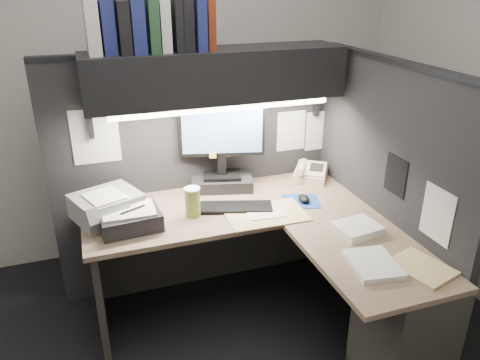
# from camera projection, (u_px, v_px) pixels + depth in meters

# --- Properties ---
(wall_back) EXTENTS (3.50, 0.04, 2.70)m
(wall_back) POSITION_uv_depth(u_px,v_px,m) (172.00, 78.00, 3.44)
(wall_back) COLOR beige
(wall_back) RESTS_ON floor
(partition_back) EXTENTS (1.90, 0.06, 1.60)m
(partition_back) POSITION_uv_depth(u_px,v_px,m) (198.00, 174.00, 3.18)
(partition_back) COLOR black
(partition_back) RESTS_ON floor
(partition_right) EXTENTS (0.06, 1.50, 1.60)m
(partition_right) POSITION_uv_depth(u_px,v_px,m) (382.00, 200.00, 2.81)
(partition_right) COLOR black
(partition_right) RESTS_ON floor
(desk) EXTENTS (1.70, 1.53, 0.73)m
(desk) POSITION_uv_depth(u_px,v_px,m) (309.00, 285.00, 2.63)
(desk) COLOR #8F755B
(desk) RESTS_ON floor
(overhead_shelf) EXTENTS (1.55, 0.34, 0.30)m
(overhead_shelf) POSITION_uv_depth(u_px,v_px,m) (216.00, 75.00, 2.77)
(overhead_shelf) COLOR black
(overhead_shelf) RESTS_ON partition_back
(task_light_tube) EXTENTS (1.32, 0.04, 0.04)m
(task_light_tube) POSITION_uv_depth(u_px,v_px,m) (224.00, 109.00, 2.71)
(task_light_tube) COLOR white
(task_light_tube) RESTS_ON overhead_shelf
(monitor) EXTENTS (0.55, 0.34, 0.60)m
(monitor) POSITION_uv_depth(u_px,v_px,m) (222.00, 154.00, 3.05)
(monitor) COLOR black
(monitor) RESTS_ON desk
(keyboard) EXTENTS (0.47, 0.27, 0.02)m
(keyboard) POSITION_uv_depth(u_px,v_px,m) (235.00, 207.00, 2.85)
(keyboard) COLOR black
(keyboard) RESTS_ON desk
(mousepad) EXTENTS (0.28, 0.26, 0.00)m
(mousepad) POSITION_uv_depth(u_px,v_px,m) (301.00, 201.00, 2.95)
(mousepad) COLOR #1C419A
(mousepad) RESTS_ON desk
(mouse) EXTENTS (0.09, 0.12, 0.04)m
(mouse) POSITION_uv_depth(u_px,v_px,m) (304.00, 198.00, 2.94)
(mouse) COLOR black
(mouse) RESTS_ON mousepad
(telephone) EXTENTS (0.31, 0.31, 0.09)m
(telephone) POSITION_uv_depth(u_px,v_px,m) (310.00, 173.00, 3.26)
(telephone) COLOR beige
(telephone) RESTS_ON desk
(coffee_cup) EXTENTS (0.09, 0.09, 0.17)m
(coffee_cup) POSITION_uv_depth(u_px,v_px,m) (193.00, 203.00, 2.75)
(coffee_cup) COLOR #B5CA50
(coffee_cup) RESTS_ON desk
(printer) EXTENTS (0.45, 0.42, 0.14)m
(printer) POSITION_uv_depth(u_px,v_px,m) (107.00, 206.00, 2.74)
(printer) COLOR gray
(printer) RESTS_ON desk
(notebook_stack) EXTENTS (0.35, 0.30, 0.10)m
(notebook_stack) POSITION_uv_depth(u_px,v_px,m) (129.00, 219.00, 2.64)
(notebook_stack) COLOR black
(notebook_stack) RESTS_ON desk
(open_folder) EXTENTS (0.48, 0.32, 0.01)m
(open_folder) POSITION_uv_depth(u_px,v_px,m) (266.00, 214.00, 2.78)
(open_folder) COLOR #D3B776
(open_folder) RESTS_ON desk
(paper_stack_a) EXTENTS (0.26, 0.23, 0.05)m
(paper_stack_a) POSITION_uv_depth(u_px,v_px,m) (357.00, 228.00, 2.59)
(paper_stack_a) COLOR white
(paper_stack_a) RESTS_ON desk
(paper_stack_b) EXTENTS (0.26, 0.30, 0.03)m
(paper_stack_b) POSITION_uv_depth(u_px,v_px,m) (373.00, 264.00, 2.29)
(paper_stack_b) COLOR white
(paper_stack_b) RESTS_ON desk
(manila_stack) EXTENTS (0.29, 0.33, 0.02)m
(manila_stack) POSITION_uv_depth(u_px,v_px,m) (421.00, 268.00, 2.27)
(manila_stack) COLOR #D3B776
(manila_stack) RESTS_ON desk
(binder_row) EXTENTS (0.69, 0.26, 0.30)m
(binder_row) POSITION_uv_depth(u_px,v_px,m) (149.00, 25.00, 2.54)
(binder_row) COLOR silver
(binder_row) RESTS_ON overhead_shelf
(pinned_papers) EXTENTS (1.76, 1.31, 0.51)m
(pinned_papers) POSITION_uv_depth(u_px,v_px,m) (273.00, 150.00, 2.87)
(pinned_papers) COLOR white
(pinned_papers) RESTS_ON partition_back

